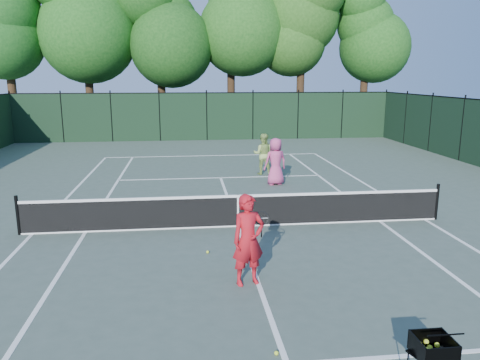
{
  "coord_description": "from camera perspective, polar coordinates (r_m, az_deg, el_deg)",
  "views": [
    {
      "loc": [
        -1.38,
        -12.31,
        4.1
      ],
      "look_at": [
        0.17,
        1.0,
        1.1
      ],
      "focal_mm": 35.0,
      "sensor_mm": 36.0,
      "label": 1
    }
  ],
  "objects": [
    {
      "name": "fence_far",
      "position": [
        30.46,
        -4.07,
        7.68
      ],
      "size": [
        24.0,
        0.05,
        3.0
      ],
      "primitive_type": "cube",
      "color": "black",
      "rests_on": "ground"
    },
    {
      "name": "baseline_far",
      "position": [
        24.58,
        -3.35,
        3.0
      ],
      "size": [
        10.97,
        0.1,
        0.01
      ],
      "primitive_type": "cube",
      "color": "white",
      "rests_on": "ground"
    },
    {
      "name": "tennis_net",
      "position": [
        12.91,
        -0.25,
        -3.68
      ],
      "size": [
        11.69,
        0.09,
        1.06
      ],
      "color": "black",
      "rests_on": "ground"
    },
    {
      "name": "ground",
      "position": [
        13.05,
        -0.25,
        -5.69
      ],
      "size": [
        90.0,
        90.0,
        0.0
      ],
      "primitive_type": "plane",
      "color": "#445348",
      "rests_on": "ground"
    },
    {
      "name": "tree_0",
      "position": [
        35.99,
        -26.82,
        17.8
      ],
      "size": [
        6.4,
        6.4,
        13.14
      ],
      "color": "black",
      "rests_on": "ground"
    },
    {
      "name": "sideline_doubles_left",
      "position": [
        13.61,
        -24.0,
        -6.03
      ],
      "size": [
        0.1,
        23.77,
        0.01
      ],
      "primitive_type": "cube",
      "color": "white",
      "rests_on": "ground"
    },
    {
      "name": "service_line_far",
      "position": [
        19.21,
        -2.38,
        0.29
      ],
      "size": [
        8.23,
        0.1,
        0.01
      ],
      "primitive_type": "cube",
      "color": "white",
      "rests_on": "ground"
    },
    {
      "name": "loose_ball_midcourt",
      "position": [
        11.18,
        -3.96,
        -8.74
      ],
      "size": [
        0.07,
        0.07,
        0.07
      ],
      "primitive_type": "sphere",
      "color": "#DCF131",
      "rests_on": "ground"
    },
    {
      "name": "sideline_doubles_right",
      "position": [
        14.68,
        21.62,
        -4.5
      ],
      "size": [
        0.1,
        23.77,
        0.01
      ],
      "primitive_type": "cube",
      "color": "white",
      "rests_on": "ground"
    },
    {
      "name": "sideline_singles_right",
      "position": [
        14.09,
        16.68,
        -4.83
      ],
      "size": [
        0.1,
        23.77,
        0.01
      ],
      "primitive_type": "cube",
      "color": "white",
      "rests_on": "ground"
    },
    {
      "name": "loose_ball_near_cart",
      "position": [
        7.49,
        4.46,
        -20.29
      ],
      "size": [
        0.07,
        0.07,
        0.07
      ],
      "primitive_type": "sphere",
      "color": "#CBE62F",
      "rests_on": "ground"
    },
    {
      "name": "sideline_singles_left",
      "position": [
        13.26,
        -18.31,
        -6.04
      ],
      "size": [
        0.1,
        23.77,
        0.01
      ],
      "primitive_type": "cube",
      "color": "white",
      "rests_on": "ground"
    },
    {
      "name": "tree_5",
      "position": [
        37.1,
        15.27,
        17.77
      ],
      "size": [
        5.8,
        5.8,
        12.23
      ],
      "color": "black",
      "rests_on": "ground"
    },
    {
      "name": "tree_4",
      "position": [
        35.17,
        7.6,
        19.11
      ],
      "size": [
        6.2,
        6.2,
        12.97
      ],
      "color": "black",
      "rests_on": "ground"
    },
    {
      "name": "tree_2",
      "position": [
        34.34,
        -9.83,
        18.5
      ],
      "size": [
        6.0,
        6.0,
        12.4
      ],
      "color": "black",
      "rests_on": "ground"
    },
    {
      "name": "player_pink",
      "position": [
        17.88,
        4.34,
        2.27
      ],
      "size": [
        0.99,
        0.76,
        1.8
      ],
      "rotation": [
        0.0,
        0.0,
        3.37
      ],
      "color": "#C3457D",
      "rests_on": "ground"
    },
    {
      "name": "coach",
      "position": [
        9.32,
        1.03,
        -7.31
      ],
      "size": [
        0.87,
        0.81,
        1.85
      ],
      "rotation": [
        0.0,
        0.0,
        0.28
      ],
      "color": "red",
      "rests_on": "ground"
    },
    {
      "name": "player_green",
      "position": [
        19.76,
        2.83,
        3.18
      ],
      "size": [
        0.98,
        0.85,
        1.74
      ],
      "rotation": [
        0.0,
        0.0,
        2.89
      ],
      "color": "#9AB95C",
      "rests_on": "ground"
    },
    {
      "name": "tree_1",
      "position": [
        35.25,
        -18.51,
        19.48
      ],
      "size": [
        6.8,
        6.8,
        13.98
      ],
      "color": "black",
      "rests_on": "ground"
    },
    {
      "name": "ball_hopper",
      "position": [
        6.71,
        22.51,
        -18.42
      ],
      "size": [
        0.58,
        0.58,
        0.89
      ],
      "rotation": [
        0.0,
        0.0,
        0.31
      ],
      "color": "black",
      "rests_on": "ground"
    },
    {
      "name": "tree_3",
      "position": [
        35.12,
        -1.14,
        20.64
      ],
      "size": [
        7.0,
        7.0,
        14.45
      ],
      "color": "black",
      "rests_on": "ground"
    },
    {
      "name": "center_service_line",
      "position": [
        13.05,
        -0.25,
        -5.68
      ],
      "size": [
        0.1,
        12.8,
        0.01
      ],
      "primitive_type": "cube",
      "color": "white",
      "rests_on": "ground"
    }
  ]
}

